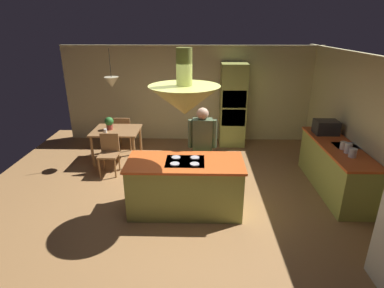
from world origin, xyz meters
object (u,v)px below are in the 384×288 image
cup_on_table (105,131)px  chair_facing_island (109,151)px  potted_plant_on_table (109,123)px  oven_tower (233,105)px  canister_sugar (348,148)px  canister_tea (344,145)px  dining_table (117,134)px  person_at_island (202,145)px  microwave_on_counter (326,127)px  chair_by_back_wall (124,131)px  kitchen_island (185,186)px  canister_flour (353,153)px

cup_on_table → chair_facing_island: bearing=-68.0°
potted_plant_on_table → cup_on_table: 0.27m
oven_tower → cup_on_table: oven_tower is taller
cup_on_table → canister_sugar: 4.94m
potted_plant_on_table → canister_tea: (4.69, -1.50, 0.07)m
dining_table → chair_facing_island: 0.69m
person_at_island → canister_sugar: person_at_island is taller
dining_table → canister_tea: canister_tea is taller
dining_table → microwave_on_counter: 4.60m
chair_facing_island → chair_by_back_wall: 1.35m
chair_facing_island → canister_tea: bearing=-10.2°
kitchen_island → microwave_on_counter: bearing=27.3°
potted_plant_on_table → cup_on_table: (-0.03, -0.24, -0.12)m
person_at_island → canister_flour: (2.55, -0.47, 0.06)m
canister_flour → canister_sugar: 0.18m
chair_by_back_wall → canister_tea: size_ratio=6.20×
kitchen_island → chair_facing_island: size_ratio=2.24×
person_at_island → microwave_on_counter: size_ratio=3.59×
dining_table → person_at_island: size_ratio=0.65×
oven_tower → dining_table: 3.05m
kitchen_island → oven_tower: size_ratio=0.91×
canister_flour → cup_on_table: bearing=161.0°
oven_tower → microwave_on_counter: oven_tower is taller
person_at_island → canister_flour: bearing=-10.4°
oven_tower → person_at_island: size_ratio=1.30×
cup_on_table → chair_by_back_wall: bearing=78.7°
person_at_island → canister_tea: (2.55, -0.11, 0.05)m
canister_flour → microwave_on_counter: microwave_on_counter is taller
oven_tower → kitchen_island: bearing=-108.7°
canister_tea → dining_table: bearing=161.8°
person_at_island → chair_by_back_wall: 2.90m
dining_table → cup_on_table: size_ratio=11.86×
potted_plant_on_table → cup_on_table: potted_plant_on_table is taller
potted_plant_on_table → kitchen_island: bearing=-48.7°
canister_tea → microwave_on_counter: (0.00, 0.86, 0.07)m
oven_tower → cup_on_table: size_ratio=23.82×
person_at_island → canister_flour: person_at_island is taller
dining_table → potted_plant_on_table: 0.31m
kitchen_island → potted_plant_on_table: potted_plant_on_table is taller
person_at_island → cup_on_table: bearing=151.9°
kitchen_island → chair_facing_island: (-1.70, 1.42, 0.04)m
dining_table → microwave_on_counter: size_ratio=2.32×
dining_table → cup_on_table: bearing=-128.5°
canister_tea → microwave_on_counter: size_ratio=0.31×
dining_table → canister_flour: canister_flour is taller
chair_by_back_wall → canister_tea: bearing=154.5°
person_at_island → canister_sugar: (2.55, -0.29, 0.07)m
chair_by_back_wall → canister_tea: canister_tea is taller
kitchen_island → microwave_on_counter: size_ratio=4.23×
cup_on_table → canister_tea: (4.72, -1.27, 0.19)m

